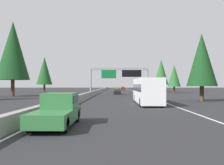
% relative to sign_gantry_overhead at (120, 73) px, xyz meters
% --- Properties ---
extents(ground_plane, '(320.00, 320.00, 0.00)m').
position_rel_sign_gantry_overhead_xyz_m(ground_plane, '(9.32, 6.04, -4.83)').
color(ground_plane, '#262628').
extents(median_barrier, '(180.00, 0.56, 0.90)m').
position_rel_sign_gantry_overhead_xyz_m(median_barrier, '(29.32, 6.34, -4.38)').
color(median_barrier, gray).
rests_on(median_barrier, ground).
extents(shoulder_stripe_right, '(160.00, 0.16, 0.01)m').
position_rel_sign_gantry_overhead_xyz_m(shoulder_stripe_right, '(19.32, -5.48, -4.82)').
color(shoulder_stripe_right, silver).
rests_on(shoulder_stripe_right, ground).
extents(shoulder_stripe_median, '(160.00, 0.16, 0.01)m').
position_rel_sign_gantry_overhead_xyz_m(shoulder_stripe_median, '(19.32, 5.79, -4.82)').
color(shoulder_stripe_median, silver).
rests_on(shoulder_stripe_median, ground).
extents(sign_gantry_overhead, '(0.50, 12.68, 6.07)m').
position_rel_sign_gantry_overhead_xyz_m(sign_gantry_overhead, '(0.00, 0.00, 0.00)').
color(sign_gantry_overhead, gray).
rests_on(sign_gantry_overhead, ground).
extents(pickup_mid_left, '(5.60, 2.00, 1.86)m').
position_rel_sign_gantry_overhead_xyz_m(pickup_mid_left, '(-40.41, 4.32, -3.91)').
color(pickup_mid_left, '#2D6B38').
rests_on(pickup_mid_left, ground).
extents(bus_distant_a, '(11.50, 2.55, 3.10)m').
position_rel_sign_gantry_overhead_xyz_m(bus_distant_a, '(-23.61, -2.86, -3.11)').
color(bus_distant_a, white).
rests_on(bus_distant_a, ground).
extents(sedan_near_right, '(4.40, 1.80, 1.47)m').
position_rel_sign_gantry_overhead_xyz_m(sedan_near_right, '(9.45, 0.50, -4.15)').
color(sedan_near_right, black).
rests_on(sedan_near_right, ground).
extents(minivan_distant_b, '(5.00, 1.95, 1.69)m').
position_rel_sign_gantry_overhead_xyz_m(minivan_distant_b, '(71.22, 0.45, -3.88)').
color(minivan_distant_b, '#AD931E').
rests_on(minivan_distant_b, ground).
extents(sedan_mid_center, '(4.40, 1.80, 1.47)m').
position_rel_sign_gantry_overhead_xyz_m(sedan_mid_center, '(70.33, -2.86, -4.15)').
color(sedan_mid_center, maroon).
rests_on(sedan_mid_center, ground).
extents(conifer_right_near, '(4.33, 4.33, 9.84)m').
position_rel_sign_gantry_overhead_xyz_m(conifer_right_near, '(-18.14, -11.49, 1.15)').
color(conifer_right_near, '#4C3823').
rests_on(conifer_right_near, ground).
extents(conifer_right_mid, '(3.69, 3.69, 8.38)m').
position_rel_sign_gantry_overhead_xyz_m(conifer_right_mid, '(20.07, -16.38, 0.26)').
color(conifer_right_mid, '#4C3823').
rests_on(conifer_right_mid, ground).
extents(conifer_right_far, '(4.90, 4.90, 11.13)m').
position_rel_sign_gantry_overhead_xyz_m(conifer_right_far, '(32.05, -14.72, 1.93)').
color(conifer_right_far, '#4C3823').
rests_on(conifer_right_far, ground).
extents(conifer_left_near, '(6.81, 6.81, 15.48)m').
position_rel_sign_gantry_overhead_xyz_m(conifer_left_near, '(-3.06, 22.08, 4.59)').
color(conifer_left_near, '#4C3823').
rests_on(conifer_left_near, ground).
extents(conifer_left_mid, '(4.90, 4.90, 11.14)m').
position_rel_sign_gantry_overhead_xyz_m(conifer_left_mid, '(24.13, 23.17, 1.94)').
color(conifer_left_mid, '#4C3823').
rests_on(conifer_left_mid, ground).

